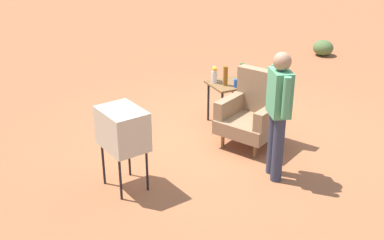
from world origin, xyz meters
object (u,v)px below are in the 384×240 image
Objects in this scene: side_table at (228,90)px; soda_can_blue at (236,83)px; bottle_tall_amber at (225,76)px; person_standing at (278,108)px; bottle_short_clear at (215,74)px; bottle_wine_green at (242,74)px; tv_on_stand at (123,129)px; armchair at (253,111)px; flower_vase at (214,73)px.

side_table is 0.26m from soda_can_blue.
person_standing is at bearing -7.23° from bottle_tall_amber.
person_standing reaches higher than bottle_short_clear.
bottle_short_clear is (-0.21, -0.11, 0.20)m from side_table.
bottle_wine_green reaches higher than bottle_short_clear.
tv_on_stand is 3.22× the size of bottle_wine_green.
soda_can_blue is (-0.59, 0.05, 0.23)m from armchair.
tv_on_stand is at bearing -107.92° from person_standing.
armchair is at bearing -2.09° from side_table.
bottle_wine_green is at bearing 81.56° from bottle_tall_amber.
bottle_tall_amber is (-1.09, 2.00, 0.04)m from tv_on_stand.
tv_on_stand is 2.28m from bottle_tall_amber.
bottle_short_clear is at bearing 142.49° from flower_vase.
bottle_wine_green is (0.31, 0.31, 0.06)m from bottle_short_clear.
tv_on_stand is at bearing -65.83° from soda_can_blue.
tv_on_stand is 2.39m from bottle_short_clear.
tv_on_stand is (0.36, -2.05, 0.28)m from armchair.
soda_can_blue is at bearing 6.12° from side_table.
flower_vase reaches higher than bottle_short_clear.
bottle_short_clear is (-1.00, -0.08, 0.27)m from armchair.
bottle_short_clear is at bearing 124.59° from tv_on_stand.
bottle_tall_amber is at bearing 6.88° from bottle_short_clear.
flower_vase is (-0.92, -0.15, 0.32)m from armchair.
soda_can_blue is 0.44m from bottle_short_clear.
flower_vase is (-0.19, -0.09, -0.00)m from bottle_tall_amber.
armchair reaches higher than soda_can_blue.
bottle_tall_amber is at bearing -98.44° from bottle_wine_green.
tv_on_stand reaches higher than bottle_tall_amber.
side_table is 3.34× the size of bottle_short_clear.
bottle_short_clear is 0.62× the size of bottle_wine_green.
bottle_wine_green is (-1.63, 0.49, -0.11)m from person_standing.
flower_vase is (-0.13, -0.18, 0.25)m from side_table.
person_standing reaches higher than armchair.
person_standing is 13.44× the size of soda_can_blue.
tv_on_stand is at bearing -80.15° from armchair.
bottle_wine_green is at bearing 114.78° from tv_on_stand.
armchair is at bearing -17.73° from bottle_wine_green.
side_table is (-0.78, 0.03, 0.07)m from armchair.
flower_vase is (-0.33, -0.20, 0.09)m from soda_can_blue.
armchair is 1.03× the size of tv_on_stand.
tv_on_stand is at bearing -55.41° from bottle_short_clear.
tv_on_stand is 8.44× the size of soda_can_blue.
bottle_tall_amber is at bearing 172.77° from person_standing.
bottle_short_clear is 0.27m from bottle_tall_amber.
tv_on_stand is at bearing -65.22° from bottle_wine_green.
side_table is at bearing 170.34° from person_standing.
tv_on_stand is (1.14, -2.08, 0.22)m from side_table.
side_table is 0.65× the size of tv_on_stand.
person_standing is at bearing -5.30° from bottle_short_clear.
bottle_wine_green is at bearing 162.27° from armchair.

